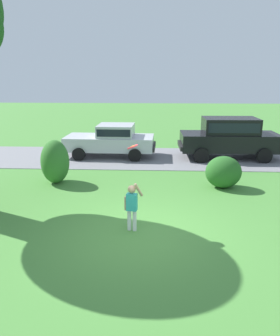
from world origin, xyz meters
name	(u,v)px	position (x,y,z in m)	size (l,w,h in m)	color
ground_plane	(140,233)	(0.00, 0.00, 0.00)	(80.00, 80.00, 0.00)	#478438
driveway_strip	(148,158)	(0.00, 7.92, 0.01)	(28.00, 4.40, 0.02)	slate
shrub_near_tree	(55,162)	(-3.29, 3.96, 0.80)	(1.01, 1.17, 1.60)	#33702B
shrub_centre_left	(223,172)	(2.74, 3.69, 0.56)	(1.25, 1.01, 1.13)	#286023
parked_sedan	(112,139)	(-1.76, 8.16, 0.85)	(4.45, 2.19, 1.56)	silver
parked_suv	(229,136)	(3.82, 8.07, 1.08)	(4.73, 2.16, 1.92)	black
child_thrower	(132,204)	(-0.22, 0.17, 0.72)	(0.47, 0.23, 1.29)	white
frisbee	(133,147)	(-0.21, 0.41, 2.13)	(0.28, 0.28, 0.15)	red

